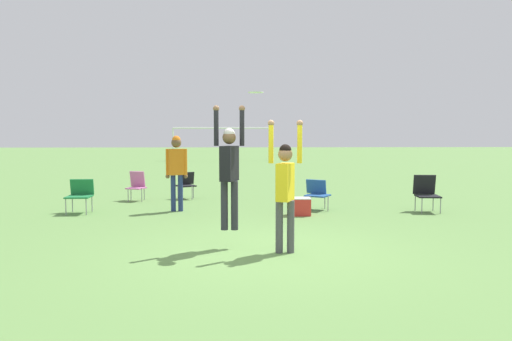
{
  "coord_description": "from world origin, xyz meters",
  "views": [
    {
      "loc": [
        -0.44,
        -8.01,
        1.93
      ],
      "look_at": [
        -0.13,
        0.39,
        1.3
      ],
      "focal_mm": 35.0,
      "sensor_mm": 36.0,
      "label": 1
    }
  ],
  "objects": [
    {
      "name": "ground_plane",
      "position": [
        0.0,
        0.0,
        0.0
      ],
      "size": [
        120.0,
        120.0,
        0.0
      ],
      "primitive_type": "plane",
      "color": "#608C47"
    },
    {
      "name": "person_jumping",
      "position": [
        -0.58,
        0.27,
        1.41
      ],
      "size": [
        0.53,
        0.43,
        2.08
      ],
      "rotation": [
        0.0,
        0.0,
        1.19
      ],
      "color": "#2D2D38",
      "rests_on": "ground_plane"
    },
    {
      "name": "person_defending",
      "position": [
        0.32,
        -0.09,
        1.14
      ],
      "size": [
        0.56,
        0.46,
        2.14
      ],
      "rotation": [
        0.0,
        0.0,
        -1.95
      ],
      "color": "#4C4C51",
      "rests_on": "ground_plane"
    },
    {
      "name": "frisbee",
      "position": [
        -0.13,
        0.29,
        2.61
      ],
      "size": [
        0.26,
        0.26,
        0.02
      ],
      "color": "white"
    },
    {
      "name": "camping_chair_0",
      "position": [
        4.2,
        4.01,
        0.51
      ],
      "size": [
        0.59,
        0.63,
        0.9
      ],
      "rotation": [
        0.0,
        0.0,
        3.04
      ],
      "color": "gray",
      "rests_on": "ground_plane"
    },
    {
      "name": "camping_chair_1",
      "position": [
        -1.96,
        6.69,
        0.46
      ],
      "size": [
        0.66,
        0.72,
        0.78
      ],
      "rotation": [
        0.0,
        0.0,
        3.67
      ],
      "color": "gray",
      "rests_on": "ground_plane"
    },
    {
      "name": "camping_chair_2",
      "position": [
        -4.25,
        4.12,
        0.48
      ],
      "size": [
        0.57,
        0.6,
        0.81
      ],
      "rotation": [
        0.0,
        0.0,
        3.16
      ],
      "color": "gray",
      "rests_on": "ground_plane"
    },
    {
      "name": "camping_chair_3",
      "position": [
        -3.32,
        6.31,
        0.47
      ],
      "size": [
        0.57,
        0.61,
        0.84
      ],
      "rotation": [
        0.0,
        0.0,
        2.82
      ],
      "color": "gray",
      "rests_on": "ground_plane"
    },
    {
      "name": "camping_chair_4",
      "position": [
        1.57,
        4.46,
        0.44
      ],
      "size": [
        0.73,
        0.79,
        0.75
      ],
      "rotation": [
        0.0,
        0.0,
        2.6
      ],
      "color": "gray",
      "rests_on": "ground_plane"
    },
    {
      "name": "person_spectator_near",
      "position": [
        -1.94,
        4.3,
        1.14
      ],
      "size": [
        0.55,
        0.34,
        1.87
      ],
      "rotation": [
        0.0,
        0.0,
        0.41
      ],
      "color": "navy",
      "rests_on": "ground_plane"
    },
    {
      "name": "cooler_box",
      "position": [
        1.04,
        3.58,
        0.21
      ],
      "size": [
        0.46,
        0.38,
        0.42
      ],
      "color": "red",
      "rests_on": "ground_plane"
    },
    {
      "name": "soccer_goal",
      "position": [
        -1.47,
        27.37,
        1.84
      ],
      "size": [
        7.1,
        0.1,
        2.35
      ],
      "color": "white",
      "rests_on": "ground_plane"
    }
  ]
}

